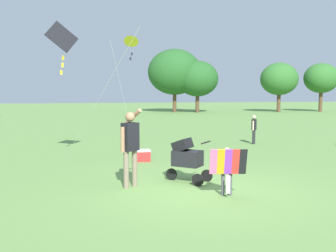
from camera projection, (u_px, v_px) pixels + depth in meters
name	position (u px, v px, depth m)	size (l,w,h in m)	color
ground_plane	(203.00, 190.00, 8.48)	(120.00, 120.00, 0.00)	#668E47
treeline_distant	(177.00, 75.00, 37.91)	(45.30, 5.84, 6.14)	brown
child_with_butterfly_kite	(227.00, 166.00, 7.94)	(0.75, 0.42, 0.99)	#4C4C51
person_adult_flyer	(130.00, 142.00, 8.63)	(0.50, 0.67, 1.74)	#7F705B
stroller	(187.00, 156.00, 9.18)	(1.03, 0.92, 1.03)	black
kite_adult_black	(63.00, 41.00, 11.74)	(2.43, 3.87, 4.22)	black
kite_orange_delta	(131.00, 42.00, 18.35)	(1.45, 2.26, 4.66)	yellow
person_red_shirt	(254.00, 127.00, 15.71)	(0.27, 0.31, 1.15)	#232328
cooler_box	(143.00, 155.00, 11.91)	(0.45, 0.33, 0.35)	red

